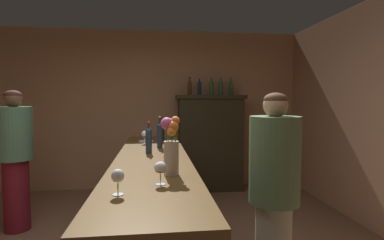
% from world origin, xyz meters
% --- Properties ---
extents(wall_back, '(5.70, 0.12, 2.71)m').
position_xyz_m(wall_back, '(0.00, 2.95, 1.35)').
color(wall_back, tan).
rests_on(wall_back, ground).
extents(bar_counter, '(0.66, 3.18, 1.00)m').
position_xyz_m(bar_counter, '(0.27, 0.36, 0.51)').
color(bar_counter, '#4D3A20').
rests_on(bar_counter, ground).
extents(display_cabinet, '(1.15, 0.45, 1.61)m').
position_xyz_m(display_cabinet, '(1.22, 2.63, 0.84)').
color(display_cabinet, black).
rests_on(display_cabinet, ground).
extents(wine_bottle_riesling, '(0.08, 0.08, 0.31)m').
position_xyz_m(wine_bottle_riesling, '(0.37, 1.48, 1.15)').
color(wine_bottle_riesling, black).
rests_on(wine_bottle_riesling, bar_counter).
extents(wine_bottle_syrah, '(0.06, 0.06, 0.31)m').
position_xyz_m(wine_bottle_syrah, '(0.23, 0.58, 1.14)').
color(wine_bottle_syrah, '#222F3E').
rests_on(wine_bottle_syrah, bar_counter).
extents(wine_bottle_chardonnay, '(0.06, 0.06, 0.35)m').
position_xyz_m(wine_bottle_chardonnay, '(0.34, 0.91, 1.15)').
color(wine_bottle_chardonnay, '#20293A').
rests_on(wine_bottle_chardonnay, bar_counter).
extents(wine_glass_front, '(0.07, 0.07, 0.14)m').
position_xyz_m(wine_glass_front, '(0.09, -0.72, 1.11)').
color(wine_glass_front, white).
rests_on(wine_glass_front, bar_counter).
extents(wine_glass_mid, '(0.07, 0.07, 0.16)m').
position_xyz_m(wine_glass_mid, '(0.17, 1.23, 1.11)').
color(wine_glass_mid, white).
rests_on(wine_glass_mid, bar_counter).
extents(wine_glass_rear, '(0.08, 0.08, 0.14)m').
position_xyz_m(wine_glass_rear, '(0.33, -0.55, 1.10)').
color(wine_glass_rear, white).
rests_on(wine_glass_rear, bar_counter).
extents(flower_arrangement, '(0.13, 0.15, 0.41)m').
position_xyz_m(flower_arrangement, '(0.40, -0.30, 1.23)').
color(flower_arrangement, tan).
rests_on(flower_arrangement, bar_counter).
extents(cheese_plate, '(0.19, 0.19, 0.01)m').
position_xyz_m(cheese_plate, '(0.18, 1.44, 1.01)').
color(cheese_plate, white).
rests_on(cheese_plate, bar_counter).
extents(display_bottle_left, '(0.06, 0.06, 0.30)m').
position_xyz_m(display_bottle_left, '(0.87, 2.63, 1.74)').
color(display_bottle_left, '#4C2C14').
rests_on(display_bottle_left, display_cabinet).
extents(display_bottle_midleft, '(0.07, 0.07, 0.29)m').
position_xyz_m(display_bottle_midleft, '(1.03, 2.63, 1.74)').
color(display_bottle_midleft, '#18263D').
rests_on(display_bottle_midleft, display_cabinet).
extents(display_bottle_center, '(0.07, 0.07, 0.30)m').
position_xyz_m(display_bottle_center, '(1.24, 2.63, 1.74)').
color(display_bottle_center, '#2C5128').
rests_on(display_bottle_center, display_cabinet).
extents(display_bottle_midright, '(0.07, 0.07, 0.31)m').
position_xyz_m(display_bottle_midright, '(1.39, 2.63, 1.75)').
color(display_bottle_midright, '#305034').
rests_on(display_bottle_midright, display_cabinet).
extents(display_bottle_right, '(0.07, 0.07, 0.30)m').
position_xyz_m(display_bottle_right, '(1.57, 2.63, 1.74)').
color(display_bottle_right, '#2B4A2B').
rests_on(display_bottle_right, display_cabinet).
extents(patron_by_cabinet, '(0.39, 0.39, 1.64)m').
position_xyz_m(patron_by_cabinet, '(-1.32, 1.30, 0.89)').
color(patron_by_cabinet, maroon).
rests_on(patron_by_cabinet, ground).
extents(bartender, '(0.35, 0.35, 1.57)m').
position_xyz_m(bartender, '(1.12, -0.40, 0.86)').
color(bartender, gray).
rests_on(bartender, ground).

